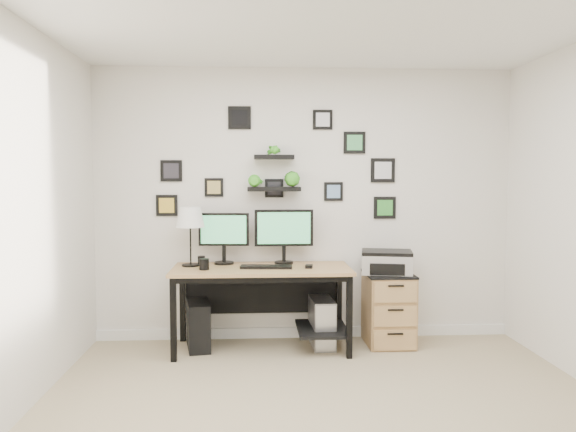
{
  "coord_description": "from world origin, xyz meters",
  "views": [
    {
      "loc": [
        -0.47,
        -3.38,
        1.56
      ],
      "look_at": [
        -0.17,
        1.83,
        1.2
      ],
      "focal_mm": 35.0,
      "sensor_mm": 36.0,
      "label": 1
    }
  ],
  "objects": [
    {
      "name": "monitor_right",
      "position": [
        -0.21,
        1.84,
        1.05
      ],
      "size": [
        0.55,
        0.18,
        0.51
      ],
      "color": "black",
      "rests_on": "desk"
    },
    {
      "name": "wall_decor",
      "position": [
        -0.25,
        1.93,
        1.64
      ],
      "size": [
        2.3,
        0.18,
        1.07
      ],
      "color": "black",
      "rests_on": "ground"
    },
    {
      "name": "mouse",
      "position": [
        0.0,
        1.58,
        0.76
      ],
      "size": [
        0.08,
        0.1,
        0.03
      ],
      "primitive_type": "cube",
      "rotation": [
        0.0,
        0.0,
        -0.18
      ],
      "color": "black",
      "rests_on": "desk"
    },
    {
      "name": "desk",
      "position": [
        -0.39,
        1.67,
        0.63
      ],
      "size": [
        1.6,
        0.7,
        0.75
      ],
      "color": "tan",
      "rests_on": "ground"
    },
    {
      "name": "keyboard",
      "position": [
        -0.38,
        1.59,
        0.76
      ],
      "size": [
        0.47,
        0.18,
        0.02
      ],
      "primitive_type": "cube",
      "rotation": [
        0.0,
        0.0,
        -0.08
      ],
      "color": "black",
      "rests_on": "desk"
    },
    {
      "name": "pc_tower_grey",
      "position": [
        0.14,
        1.7,
        0.22
      ],
      "size": [
        0.21,
        0.45,
        0.44
      ],
      "color": "gray",
      "rests_on": "ground"
    },
    {
      "name": "file_cabinet",
      "position": [
        0.76,
        1.72,
        0.34
      ],
      "size": [
        0.43,
        0.53,
        0.67
      ],
      "color": "tan",
      "rests_on": "ground"
    },
    {
      "name": "mug",
      "position": [
        -0.93,
        1.53,
        0.8
      ],
      "size": [
        0.09,
        0.09,
        0.1
      ],
      "primitive_type": "cylinder",
      "color": "black",
      "rests_on": "desk"
    },
    {
      "name": "printer",
      "position": [
        0.74,
        1.72,
        0.78
      ],
      "size": [
        0.52,
        0.44,
        0.21
      ],
      "color": "silver",
      "rests_on": "file_cabinet"
    },
    {
      "name": "pen_cup",
      "position": [
        -0.98,
        1.78,
        0.79
      ],
      "size": [
        0.07,
        0.07,
        0.09
      ],
      "primitive_type": "cylinder",
      "color": "black",
      "rests_on": "desk"
    },
    {
      "name": "monitor_left",
      "position": [
        -0.77,
        1.84,
        1.03
      ],
      "size": [
        0.47,
        0.2,
        0.48
      ],
      "color": "black",
      "rests_on": "desk"
    },
    {
      "name": "pc_tower_black",
      "position": [
        -1.0,
        1.68,
        0.22
      ],
      "size": [
        0.26,
        0.46,
        0.43
      ],
      "primitive_type": "cube",
      "rotation": [
        0.0,
        0.0,
        0.17
      ],
      "color": "black",
      "rests_on": "ground"
    },
    {
      "name": "room",
      "position": [
        0.0,
        1.98,
        0.05
      ],
      "size": [
        4.0,
        4.0,
        4.0
      ],
      "color": "tan",
      "rests_on": "ground"
    },
    {
      "name": "table_lamp",
      "position": [
        -1.07,
        1.75,
        1.18
      ],
      "size": [
        0.27,
        0.27,
        0.54
      ],
      "color": "black",
      "rests_on": "desk"
    }
  ]
}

